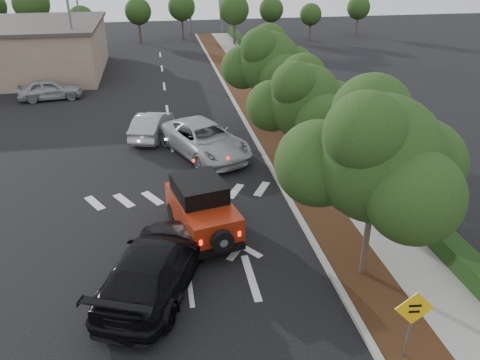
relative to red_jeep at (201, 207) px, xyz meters
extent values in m
plane|color=black|center=(-0.71, -3.03, -1.07)|extent=(120.00, 120.00, 0.00)
cube|color=#9E9B93|center=(3.89, 8.97, -0.99)|extent=(0.20, 70.00, 0.15)
cube|color=black|center=(4.89, 8.97, -1.01)|extent=(1.80, 70.00, 0.12)
cube|color=gray|center=(6.79, 8.97, -1.01)|extent=(2.00, 70.00, 0.12)
cube|color=black|center=(8.19, 8.97, -0.67)|extent=(0.80, 70.00, 0.80)
cylinder|color=black|center=(-1.00, 0.87, -0.67)|extent=(0.45, 0.85, 0.80)
cylinder|color=black|center=(0.53, 1.21, -0.67)|extent=(0.45, 0.85, 0.80)
cylinder|color=black|center=(-0.45, -1.59, -0.67)|extent=(0.45, 0.85, 0.80)
cylinder|color=black|center=(1.08, -1.25, -0.67)|extent=(0.45, 0.85, 0.80)
cube|color=maroon|center=(0.04, -0.19, -0.11)|extent=(2.57, 4.02, 1.01)
cube|color=black|center=(-0.02, 0.10, 0.71)|extent=(2.07, 2.36, 0.64)
cube|color=maroon|center=(-0.26, 1.19, -0.19)|extent=(1.78, 1.36, 0.82)
cube|color=black|center=(0.46, -2.08, -0.56)|extent=(1.72, 0.55, 0.22)
cylinder|color=black|center=(0.49, -2.22, -0.11)|extent=(0.79, 0.38, 0.76)
cube|color=#FF190C|center=(-0.22, -2.17, -0.11)|extent=(0.11, 0.06, 0.18)
cube|color=#FF190C|center=(1.12, -1.88, -0.11)|extent=(0.11, 0.06, 0.18)
imported|color=#ADB0B5|center=(0.94, 7.28, -0.24)|extent=(4.91, 6.54, 1.65)
imported|color=black|center=(-1.72, -2.94, -0.24)|extent=(4.31, 6.18, 1.66)
imported|color=#929499|center=(-1.71, 10.30, -0.37)|extent=(2.62, 4.47, 1.39)
imported|color=#9A9BA1|center=(-8.66, 18.95, -0.34)|extent=(4.45, 2.25, 1.45)
cylinder|color=slate|center=(4.55, -7.03, 0.02)|extent=(0.07, 0.07, 1.94)
cube|color=yellow|center=(4.55, -7.06, 0.66)|extent=(0.99, 0.14, 0.99)
cube|color=black|center=(4.55, -7.08, 0.76)|extent=(0.31, 0.04, 0.07)
cube|color=black|center=(4.55, -7.08, 0.57)|extent=(0.28, 0.04, 0.07)
cylinder|color=brown|center=(7.56, -0.16, -0.71)|extent=(0.57, 0.57, 0.50)
sphere|color=black|center=(7.56, -0.16, -0.23)|extent=(0.63, 0.63, 0.63)
imported|color=black|center=(7.56, -0.16, -0.16)|extent=(0.59, 0.53, 0.59)
camera|label=1|loc=(-1.22, -14.98, 8.59)|focal=35.00mm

